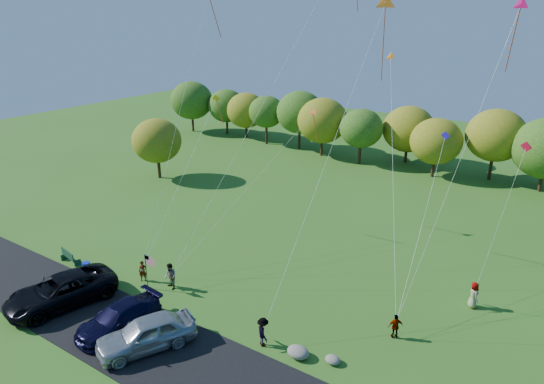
% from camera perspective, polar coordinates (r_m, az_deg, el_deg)
% --- Properties ---
extents(ground, '(140.00, 140.00, 0.00)m').
position_cam_1_polar(ground, '(32.40, -8.80, -13.86)').
color(ground, '#33611B').
rests_on(ground, ground).
extents(asphalt_lane, '(44.00, 6.00, 0.06)m').
position_cam_1_polar(asphalt_lane, '(30.17, -14.12, -17.14)').
color(asphalt_lane, black).
rests_on(asphalt_lane, ground).
extents(treeline, '(74.83, 27.69, 8.01)m').
position_cam_1_polar(treeline, '(60.42, 13.24, 6.91)').
color(treeline, '#392714').
rests_on(treeline, ground).
extents(minivan_dark, '(4.82, 7.57, 1.94)m').
position_cam_1_polar(minivan_dark, '(35.11, -23.59, -10.61)').
color(minivan_dark, black).
rests_on(minivan_dark, asphalt_lane).
extents(minivan_navy, '(2.74, 5.61, 1.57)m').
position_cam_1_polar(minivan_navy, '(31.50, -17.62, -13.93)').
color(minivan_navy, black).
rests_on(minivan_navy, asphalt_lane).
extents(minivan_silver, '(4.51, 6.00, 1.90)m').
position_cam_1_polar(minivan_silver, '(29.48, -14.59, -15.81)').
color(minivan_silver, '#AEB2B9').
rests_on(minivan_silver, asphalt_lane).
extents(flyer_a, '(0.67, 0.64, 1.54)m').
position_cam_1_polar(flyer_a, '(36.20, -14.96, -8.99)').
color(flyer_a, '#4C4C59').
rests_on(flyer_a, ground).
extents(flyer_b, '(1.12, 1.01, 1.91)m').
position_cam_1_polar(flyer_b, '(34.73, -11.87, -9.70)').
color(flyer_b, '#4C4C59').
rests_on(flyer_b, ground).
extents(flyer_c, '(1.33, 1.25, 1.80)m').
position_cam_1_polar(flyer_c, '(28.91, -1.07, -16.13)').
color(flyer_c, '#4C4C59').
rests_on(flyer_c, ground).
extents(flyer_d, '(0.95, 0.87, 1.56)m').
position_cam_1_polar(flyer_d, '(30.43, 14.34, -15.06)').
color(flyer_d, '#4C4C59').
rests_on(flyer_d, ground).
extents(flyer_e, '(0.97, 1.05, 1.81)m').
position_cam_1_polar(flyer_e, '(34.67, 22.63, -11.12)').
color(flyer_e, '#4C4C59').
rests_on(flyer_e, ground).
extents(park_bench, '(2.00, 0.69, 1.11)m').
position_cam_1_polar(park_bench, '(40.47, -22.79, -6.98)').
color(park_bench, '#163D24').
rests_on(park_bench, ground).
extents(trash_barrel, '(0.58, 0.58, 0.86)m').
position_cam_1_polar(trash_barrel, '(38.63, -20.96, -8.32)').
color(trash_barrel, '#0C21BA').
rests_on(trash_barrel, ground).
extents(flag_assembly, '(0.98, 0.64, 2.65)m').
position_cam_1_polar(flag_assembly, '(34.41, -14.33, -8.22)').
color(flag_assembly, black).
rests_on(flag_assembly, ground).
extents(boulder_near, '(1.30, 1.01, 0.65)m').
position_cam_1_polar(boulder_near, '(28.47, 3.08, -18.29)').
color(boulder_near, gray).
rests_on(boulder_near, ground).
extents(boulder_far, '(0.87, 0.72, 0.45)m').
position_cam_1_polar(boulder_far, '(28.29, 7.14, -18.99)').
color(boulder_far, gray).
rests_on(boulder_far, ground).
extents(kites_aloft, '(23.83, 8.49, 13.59)m').
position_cam_1_polar(kites_aloft, '(35.56, 10.42, 19.89)').
color(kites_aloft, orange).
rests_on(kites_aloft, ground).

